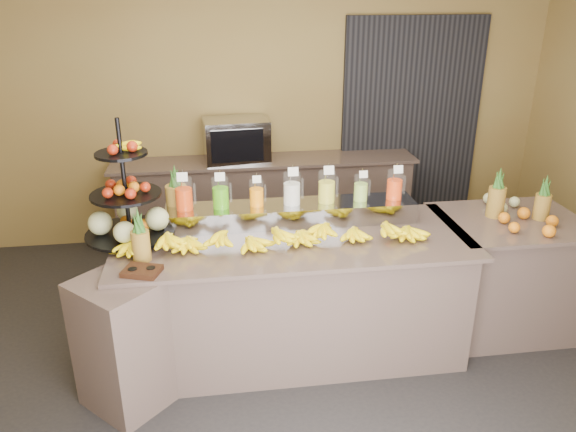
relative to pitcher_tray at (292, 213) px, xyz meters
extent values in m
plane|color=black|center=(-0.03, -0.58, -1.01)|extent=(6.00, 6.00, 0.00)
cube|color=olive|center=(-0.03, 1.93, 0.39)|extent=(6.00, 0.02, 2.80)
cube|color=black|center=(1.57, 1.88, 0.19)|extent=(1.50, 0.06, 2.20)
cube|color=#856A60|center=(-0.03, -0.28, -0.56)|extent=(2.40, 0.90, 0.90)
cube|color=#856A60|center=(-0.03, -0.28, -0.09)|extent=(2.50, 1.00, 0.03)
cube|color=#856A60|center=(-1.18, -0.68, -0.56)|extent=(0.71, 0.71, 0.90)
cube|color=#856A60|center=(1.67, -0.18, -0.56)|extent=(1.00, 0.80, 0.90)
cube|color=#856A60|center=(1.67, -0.18, -0.09)|extent=(1.08, 0.88, 0.03)
cube|color=#856A60|center=(-0.03, 1.67, -0.56)|extent=(3.00, 0.50, 0.90)
cube|color=#856A60|center=(-0.03, 1.67, -0.09)|extent=(3.10, 0.55, 0.03)
cube|color=gray|center=(0.00, 0.00, 0.00)|extent=(1.85, 0.30, 0.15)
cylinder|color=silver|center=(-0.78, 0.00, 0.19)|extent=(0.13, 0.13, 0.23)
cylinder|color=red|center=(-0.78, 0.00, 0.15)|extent=(0.12, 0.12, 0.16)
cylinder|color=gray|center=(-0.80, 0.01, 0.24)|extent=(0.01, 0.01, 0.28)
cube|color=white|center=(-0.78, -0.06, 0.34)|extent=(0.07, 0.02, 0.06)
cylinder|color=silver|center=(-0.52, 0.00, 0.19)|extent=(0.12, 0.12, 0.22)
cylinder|color=#3C9C08|center=(-0.52, 0.00, 0.15)|extent=(0.11, 0.11, 0.15)
cylinder|color=gray|center=(-0.54, 0.01, 0.24)|extent=(0.01, 0.01, 0.26)
cube|color=white|center=(-0.52, -0.06, 0.33)|extent=(0.07, 0.02, 0.06)
cylinder|color=silver|center=(-0.26, 0.00, 0.17)|extent=(0.11, 0.11, 0.19)
cylinder|color=#FF8500|center=(-0.26, 0.00, 0.14)|extent=(0.10, 0.10, 0.13)
cylinder|color=gray|center=(-0.27, 0.01, 0.22)|extent=(0.01, 0.01, 0.23)
cube|color=white|center=(-0.26, -0.05, 0.30)|extent=(0.06, 0.02, 0.05)
cylinder|color=silver|center=(0.00, 0.00, 0.19)|extent=(0.13, 0.13, 0.24)
cylinder|color=silver|center=(0.00, 0.00, 0.16)|extent=(0.12, 0.12, 0.16)
cylinder|color=gray|center=(-0.02, 0.01, 0.25)|extent=(0.01, 0.01, 0.28)
cube|color=white|center=(0.00, -0.06, 0.34)|extent=(0.08, 0.02, 0.06)
cylinder|color=silver|center=(0.26, 0.00, 0.19)|extent=(0.13, 0.13, 0.24)
cylinder|color=gold|center=(0.26, 0.00, 0.16)|extent=(0.12, 0.12, 0.16)
cylinder|color=gray|center=(0.24, 0.01, 0.25)|extent=(0.01, 0.01, 0.28)
cube|color=white|center=(0.26, -0.06, 0.34)|extent=(0.07, 0.02, 0.06)
cylinder|color=silver|center=(0.52, 0.00, 0.17)|extent=(0.11, 0.11, 0.19)
cylinder|color=#8DB944|center=(0.52, 0.00, 0.14)|extent=(0.10, 0.10, 0.13)
cylinder|color=gray|center=(0.51, 0.01, 0.22)|extent=(0.01, 0.01, 0.23)
cube|color=white|center=(0.52, -0.05, 0.30)|extent=(0.06, 0.02, 0.05)
cylinder|color=silver|center=(0.78, 0.00, 0.18)|extent=(0.12, 0.12, 0.22)
cylinder|color=#E83C08|center=(0.78, 0.00, 0.15)|extent=(0.11, 0.11, 0.15)
cylinder|color=gray|center=(0.77, 0.01, 0.23)|extent=(0.01, 0.01, 0.26)
cube|color=white|center=(0.78, -0.05, 0.32)|extent=(0.07, 0.02, 0.06)
ellipsoid|color=yellow|center=(-1.11, -0.36, -0.02)|extent=(0.26, 0.19, 0.11)
ellipsoid|color=yellow|center=(-0.74, -0.36, -0.02)|extent=(0.26, 0.19, 0.11)
ellipsoid|color=yellow|center=(-0.36, -0.36, -0.02)|extent=(0.26, 0.19, 0.11)
ellipsoid|color=yellow|center=(0.01, -0.36, -0.02)|extent=(0.26, 0.19, 0.11)
ellipsoid|color=yellow|center=(0.39, -0.36, -0.02)|extent=(0.26, 0.19, 0.11)
ellipsoid|color=yellow|center=(0.76, -0.36, -0.02)|extent=(0.26, 0.19, 0.11)
ellipsoid|color=yellow|center=(-0.92, -0.36, 0.05)|extent=(0.21, 0.17, 0.10)
ellipsoid|color=yellow|center=(-0.55, -0.36, 0.05)|extent=(0.21, 0.17, 0.10)
ellipsoid|color=yellow|center=(-0.18, -0.36, 0.05)|extent=(0.21, 0.17, 0.10)
ellipsoid|color=yellow|center=(0.20, -0.36, 0.05)|extent=(0.21, 0.17, 0.10)
ellipsoid|color=yellow|center=(0.57, -0.36, 0.05)|extent=(0.21, 0.17, 0.10)
cylinder|color=black|center=(-1.16, -0.14, 0.35)|extent=(0.03, 0.03, 0.86)
cylinder|color=black|center=(-1.16, -0.14, -0.03)|extent=(0.62, 0.62, 0.02)
cylinder|color=black|center=(-1.16, -0.14, 0.26)|extent=(0.49, 0.49, 0.02)
cylinder|color=black|center=(-1.16, -0.14, 0.55)|extent=(0.35, 0.35, 0.02)
sphere|color=#C1C88A|center=(-0.97, -0.14, 0.06)|extent=(0.16, 0.16, 0.16)
sphere|color=maroon|center=(-1.03, -0.14, 0.31)|extent=(0.08, 0.08, 0.08)
sphere|color=orange|center=(-1.26, -0.14, 0.03)|extent=(0.09, 0.09, 0.09)
cube|color=#321B0D|center=(-1.03, -0.66, -0.06)|extent=(0.26, 0.23, 0.03)
cylinder|color=brown|center=(-1.05, -0.47, 0.03)|extent=(0.12, 0.12, 0.20)
cone|color=#25521B|center=(-1.05, -0.47, 0.21)|extent=(0.06, 0.06, 0.16)
cylinder|color=brown|center=(-0.84, 0.12, 0.07)|extent=(0.16, 0.16, 0.29)
cone|color=#25521B|center=(-0.84, 0.12, 0.30)|extent=(0.08, 0.08, 0.16)
cylinder|color=brown|center=(1.56, -0.10, 0.04)|extent=(0.13, 0.13, 0.23)
cylinder|color=brown|center=(1.88, -0.19, 0.02)|extent=(0.12, 0.12, 0.20)
ellipsoid|color=orange|center=(1.71, -0.34, -0.03)|extent=(0.35, 0.23, 0.09)
cube|color=gray|center=(-0.32, 1.67, 0.14)|extent=(0.67, 0.49, 0.42)
camera|label=1|loc=(-0.57, -3.82, 1.58)|focal=35.00mm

